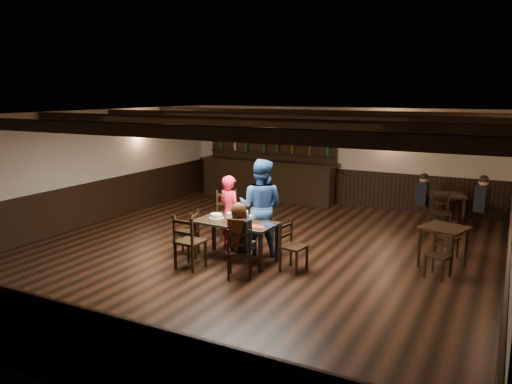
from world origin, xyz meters
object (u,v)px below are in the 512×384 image
at_px(chair_near_left, 187,238).
at_px(woman_pink, 230,212).
at_px(dining_table, 235,226).
at_px(bar_counter, 268,174).
at_px(cake, 216,216).
at_px(man_blue, 261,207).
at_px(chair_near_right, 239,249).

distance_m(chair_near_left, woman_pink, 1.44).
bearing_deg(woman_pink, dining_table, 145.53).
bearing_deg(bar_counter, woman_pink, -72.99).
distance_m(cake, bar_counter, 5.40).
xyz_separation_m(chair_near_left, bar_counter, (-1.38, 6.08, 0.15)).
bearing_deg(chair_near_left, bar_counter, 102.83).
bearing_deg(cake, dining_table, -7.74).
bearing_deg(man_blue, chair_near_left, 54.96).
height_order(chair_near_left, woman_pink, woman_pink).
bearing_deg(chair_near_right, dining_table, 123.77).
height_order(chair_near_left, chair_near_right, chair_near_left).
distance_m(chair_near_left, man_blue, 1.65).
bearing_deg(cake, bar_counter, 105.59).
relative_size(chair_near_right, man_blue, 0.48).
xyz_separation_m(man_blue, bar_counter, (-2.12, 4.65, -0.20)).
height_order(chair_near_left, cake, chair_near_left).
relative_size(dining_table, chair_near_left, 1.57).
distance_m(dining_table, bar_counter, 5.59).
bearing_deg(bar_counter, cake, -74.41).
relative_size(man_blue, cake, 6.79).
bearing_deg(cake, chair_near_right, -40.95).
height_order(dining_table, bar_counter, bar_counter).
distance_m(dining_table, woman_pink, 0.78).
height_order(man_blue, cake, man_blue).
distance_m(dining_table, man_blue, 0.70).
bearing_deg(bar_counter, chair_near_right, -68.12).
bearing_deg(chair_near_right, bar_counter, 111.88).
bearing_deg(chair_near_left, man_blue, 62.86).
height_order(dining_table, chair_near_right, chair_near_right).
height_order(dining_table, chair_near_left, chair_near_left).
bearing_deg(chair_near_left, cake, 85.68).
xyz_separation_m(chair_near_left, woman_pink, (0.04, 1.43, 0.17)).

